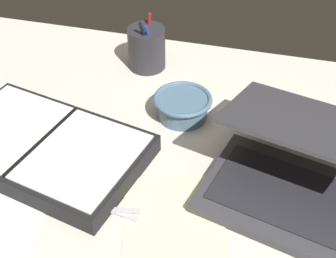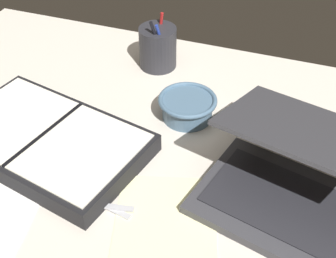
# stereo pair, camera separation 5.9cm
# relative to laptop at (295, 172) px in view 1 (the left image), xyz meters

# --- Properties ---
(desk_top) EXTENTS (1.40, 1.00, 0.02)m
(desk_top) POSITION_rel_laptop_xyz_m (-0.26, -0.01, -0.06)
(desk_top) COLOR beige
(desk_top) RESTS_ON ground
(laptop) EXTENTS (0.37, 0.37, 0.16)m
(laptop) POSITION_rel_laptop_xyz_m (0.00, 0.00, 0.00)
(laptop) COLOR #38383D
(laptop) RESTS_ON desk_top
(bowl) EXTENTS (0.13, 0.13, 0.05)m
(bowl) POSITION_rel_laptop_xyz_m (-0.25, 0.17, -0.02)
(bowl) COLOR slate
(bowl) RESTS_ON desk_top
(pen_cup) EXTENTS (0.10, 0.10, 0.14)m
(pen_cup) POSITION_rel_laptop_xyz_m (-0.39, 0.35, 0.00)
(pen_cup) COLOR #28282D
(pen_cup) RESTS_ON desk_top
(planner) EXTENTS (0.45, 0.33, 0.05)m
(planner) POSITION_rel_laptop_xyz_m (-0.49, -0.03, -0.03)
(planner) COLOR black
(planner) RESTS_ON desk_top
(scissors) EXTENTS (0.12, 0.06, 0.01)m
(scissors) POSITION_rel_laptop_xyz_m (-0.35, -0.13, -0.05)
(scissors) COLOR #B7B7BC
(scissors) RESTS_ON desk_top
(paper_sheet_front) EXTENTS (0.25, 0.32, 0.00)m
(paper_sheet_front) POSITION_rel_laptop_xyz_m (-0.19, -0.16, -0.05)
(paper_sheet_front) COLOR #F4EFB2
(paper_sheet_front) RESTS_ON desk_top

